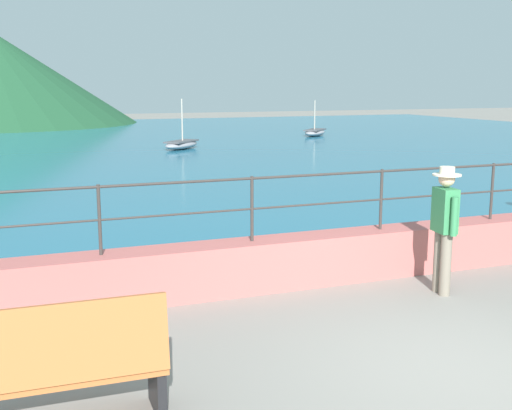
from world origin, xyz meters
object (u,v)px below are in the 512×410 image
Objects in this scene: bench_main at (62,367)px; boat_1 at (181,144)px; boat_3 at (315,132)px; person_walking at (444,224)px.

boat_1 is (6.90, 22.37, -0.30)m from bench_main.
bench_main is at bearing -120.17° from boat_3.
bench_main is 0.98× the size of person_walking.
person_walking is at bearing -94.89° from boat_1.
boat_3 is (8.74, 4.53, -0.00)m from boat_1.
boat_1 is at bearing -152.62° from boat_3.
bench_main is at bearing -160.11° from person_walking.
person_walking is (5.14, 1.86, 0.42)m from bench_main.
boat_3 is at bearing 67.25° from person_walking.
person_walking reaches higher than bench_main.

